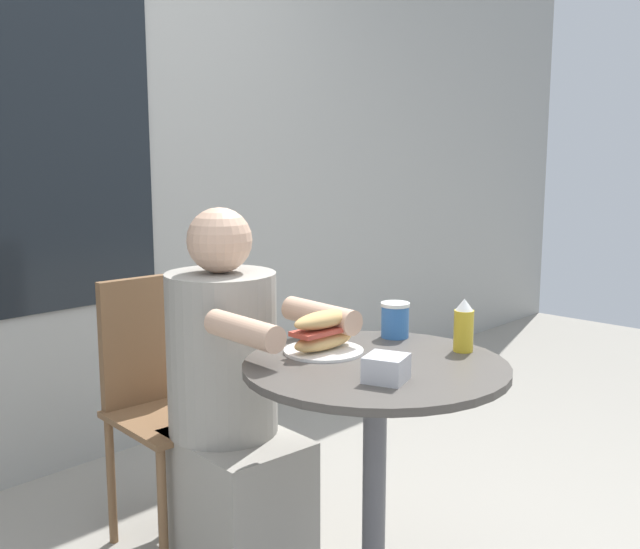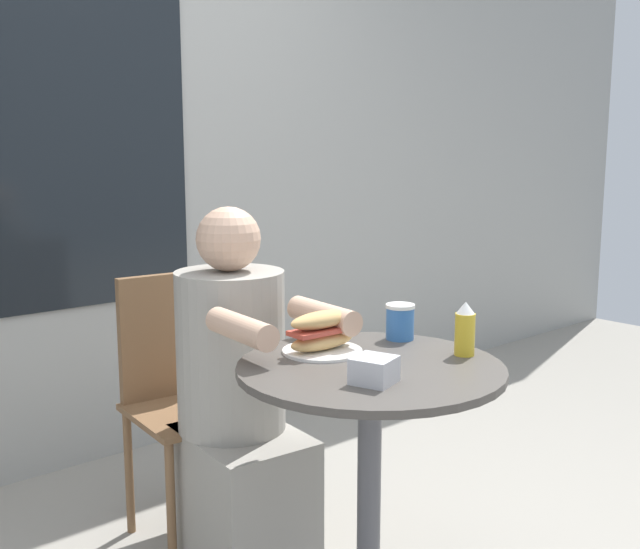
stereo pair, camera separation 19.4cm
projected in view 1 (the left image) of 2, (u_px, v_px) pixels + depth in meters
storefront_wall at (45, 117)px, 2.84m from camera, size 8.00×0.09×2.80m
cafe_table at (375, 443)px, 1.88m from camera, size 0.66×0.66×0.76m
diner_chair at (164, 385)px, 2.44m from camera, size 0.41×0.41×0.87m
seated_diner at (230, 422)px, 2.20m from camera, size 0.36×0.59×1.12m
sandwich_on_plate at (324, 334)px, 1.94m from camera, size 0.21×0.21×0.11m
drink_cup at (395, 320)px, 2.09m from camera, size 0.08×0.08×0.10m
napkin_box at (386, 368)px, 1.70m from camera, size 0.11×0.11×0.06m
condiment_bottle at (464, 326)px, 1.94m from camera, size 0.05×0.05×0.14m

